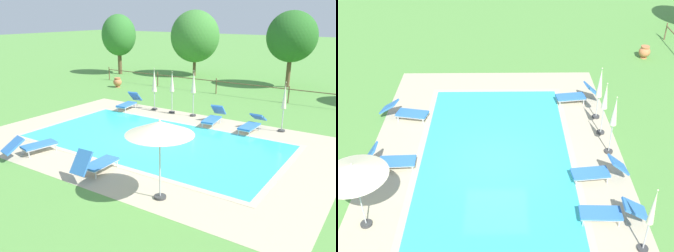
# 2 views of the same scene
# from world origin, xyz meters

# --- Properties ---
(ground_plane) EXTENTS (160.00, 160.00, 0.00)m
(ground_plane) POSITION_xyz_m (0.00, 0.00, 0.00)
(ground_plane) COLOR #599342
(pool_deck_paving) EXTENTS (14.73, 9.51, 0.01)m
(pool_deck_paving) POSITION_xyz_m (0.00, 0.00, 0.00)
(pool_deck_paving) COLOR #BCAD8E
(pool_deck_paving) RESTS_ON ground
(swimming_pool_water) EXTENTS (10.73, 5.52, 0.01)m
(swimming_pool_water) POSITION_xyz_m (0.00, 0.00, 0.01)
(swimming_pool_water) COLOR #38C6D1
(swimming_pool_water) RESTS_ON ground
(pool_coping_rim) EXTENTS (11.21, 6.00, 0.01)m
(pool_coping_rim) POSITION_xyz_m (0.00, 0.00, 0.01)
(pool_coping_rim) COLOR beige
(pool_coping_rim) RESTS_ON ground
(sun_lounger_north_near_steps) EXTENTS (0.82, 2.02, 0.88)m
(sun_lounger_north_near_steps) POSITION_xyz_m (1.01, 3.57, 0.38)
(sun_lounger_north_near_steps) COLOR #3370BC
(sun_lounger_north_near_steps) RESTS_ON ground
(sun_lounger_north_mid) EXTENTS (0.99, 2.10, 0.80)m
(sun_lounger_north_mid) POSITION_xyz_m (-3.01, -3.83, 0.37)
(sun_lounger_north_mid) COLOR #3370BC
(sun_lounger_north_mid) RESTS_ON ground
(sun_lounger_north_far) EXTENTS (0.86, 2.01, 0.91)m
(sun_lounger_north_far) POSITION_xyz_m (-4.34, 3.62, 0.38)
(sun_lounger_north_far) COLOR #3370BC
(sun_lounger_north_far) RESTS_ON ground
(sun_lounger_north_end) EXTENTS (0.67, 2.07, 0.75)m
(sun_lounger_north_end) POSITION_xyz_m (2.97, 3.56, 0.36)
(sun_lounger_north_end) COLOR #3370BC
(sun_lounger_north_end) RESTS_ON ground
(sun_lounger_south_near_corner) EXTENTS (0.68, 1.85, 1.02)m
(sun_lounger_south_near_corner) POSITION_xyz_m (0.31, -3.78, 0.40)
(sun_lounger_south_near_corner) COLOR #3370BC
(sun_lounger_south_near_corner) RESTS_ON ground
(patio_umbrella_open_foreground) EXTENTS (1.97, 1.97, 2.41)m
(patio_umbrella_open_foreground) POSITION_xyz_m (3.07, -3.96, 2.15)
(patio_umbrella_open_foreground) COLOR #383838
(patio_umbrella_open_foreground) RESTS_ON ground
(patio_umbrella_closed_row_west) EXTENTS (0.32, 0.32, 2.29)m
(patio_umbrella_closed_row_west) POSITION_xyz_m (-1.85, 4.24, 1.50)
(patio_umbrella_closed_row_west) COLOR #383838
(patio_umbrella_closed_row_west) RESTS_ON ground
(patio_umbrella_closed_row_mid_west) EXTENTS (0.32, 0.32, 2.43)m
(patio_umbrella_closed_row_mid_west) POSITION_xyz_m (-0.56, 4.29, 1.61)
(patio_umbrella_closed_row_mid_west) COLOR #383838
(patio_umbrella_closed_row_mid_west) RESTS_ON ground
(patio_umbrella_closed_row_centre) EXTENTS (0.32, 0.32, 2.35)m
(patio_umbrella_closed_row_centre) POSITION_xyz_m (-3.04, 4.28, 1.52)
(patio_umbrella_closed_row_centre) COLOR #383838
(patio_umbrella_closed_row_centre) RESTS_ON ground
(patio_umbrella_closed_row_mid_east) EXTENTS (0.32, 0.32, 2.32)m
(patio_umbrella_closed_row_mid_east) POSITION_xyz_m (4.13, 4.29, 1.42)
(patio_umbrella_closed_row_mid_east) COLOR #383838
(patio_umbrella_closed_row_mid_east) RESTS_ON ground
(terracotta_urn_near_fence) EXTENTS (0.62, 0.62, 0.70)m
(terracotta_urn_near_fence) POSITION_xyz_m (-9.09, 8.05, 0.38)
(terracotta_urn_near_fence) COLOR #C67547
(terracotta_urn_near_fence) RESTS_ON ground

